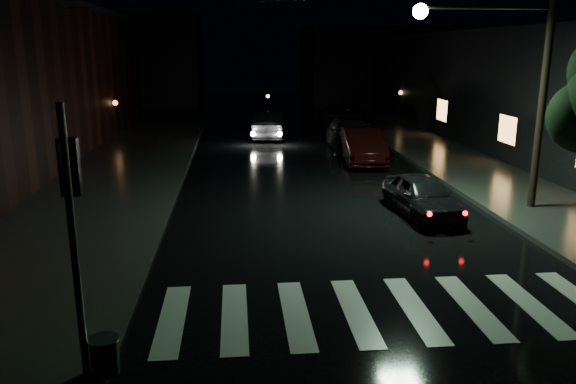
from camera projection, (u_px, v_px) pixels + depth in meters
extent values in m
plane|color=black|center=(235.00, 329.00, 10.44)|extent=(120.00, 120.00, 0.00)
cube|color=#282826|center=(114.00, 171.00, 23.46)|extent=(6.00, 44.00, 0.15)
cube|color=#282826|center=(460.00, 164.00, 24.83)|extent=(4.00, 44.00, 0.15)
cube|color=black|center=(567.00, 90.00, 28.59)|extent=(10.00, 40.00, 6.00)
cube|color=black|center=(124.00, 60.00, 51.93)|extent=(14.00, 10.00, 8.00)
cube|color=black|center=(378.00, 65.00, 54.23)|extent=(14.00, 10.00, 7.00)
cube|color=beige|center=(385.00, 310.00, 11.19)|extent=(9.00, 3.00, 0.01)
cylinder|color=slate|center=(74.00, 246.00, 8.22)|extent=(0.12, 0.12, 4.20)
cylinder|color=black|center=(105.00, 357.00, 8.70)|extent=(0.44, 0.44, 0.55)
cylinder|color=slate|center=(103.00, 340.00, 8.63)|extent=(0.48, 0.48, 0.04)
cube|color=black|center=(70.00, 167.00, 8.11)|extent=(0.28, 0.16, 0.85)
sphere|color=#0CFF33|center=(73.00, 183.00, 8.26)|extent=(0.20, 0.20, 0.20)
cylinder|color=black|center=(545.00, 79.00, 17.02)|extent=(0.24, 0.24, 8.00)
cylinder|color=slate|center=(487.00, 8.00, 16.33)|extent=(4.00, 0.08, 0.08)
sphere|color=#BFFFD8|center=(420.00, 11.00, 16.17)|extent=(0.44, 0.44, 0.44)
imported|color=black|center=(422.00, 196.00, 17.33)|extent=(1.84, 3.89, 1.29)
imported|color=black|center=(362.00, 146.00, 25.36)|extent=(2.03, 4.89, 1.57)
imported|color=black|center=(351.00, 134.00, 28.78)|extent=(2.60, 5.62, 1.59)
imported|color=black|center=(347.00, 116.00, 36.21)|extent=(2.63, 5.69, 1.58)
imported|color=black|center=(270.00, 125.00, 32.39)|extent=(2.24, 4.87, 1.55)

